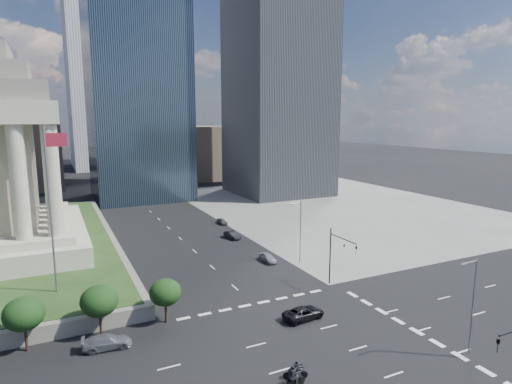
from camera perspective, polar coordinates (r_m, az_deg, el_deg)
ground at (r=135.02m, az=-16.21°, el=-0.40°), size 500.00×500.00×0.00m
sidewalk_ne at (r=115.85m, az=10.51°, el=-1.80°), size 68.00×90.00×0.03m
flagpole at (r=56.16m, az=-25.65°, el=-1.18°), size 2.52×0.24×20.00m
midrise_glass at (r=128.70m, az=-15.57°, el=12.57°), size 26.00×26.00×60.00m
highrise_ne at (r=135.31m, az=3.03°, el=21.30°), size 26.00×28.00×100.00m
building_filler_ne at (r=170.46m, az=-7.42°, el=5.33°), size 20.00×30.00×20.00m
building_filler_nw at (r=161.78m, az=-28.86°, el=5.40°), size 24.00×30.00×28.00m
traffic_signal_ne at (r=59.10m, az=10.91°, el=-7.74°), size 0.30×5.74×8.00m
street_lamp_south at (r=46.37m, az=26.84°, el=-13.07°), size 2.13×0.22×10.00m
street_lamp_north at (r=68.42m, az=5.82°, el=-4.84°), size 2.13×0.22×10.00m
pickup_truck at (r=51.54m, az=6.38°, el=-15.74°), size 5.22×2.76×1.40m
suv_grey at (r=47.89m, az=-19.25°, el=-18.34°), size 2.48×5.02×1.40m
parked_sedan_near at (r=69.92m, az=1.58°, el=-8.73°), size 4.05×1.67×1.38m
parked_sedan_mid at (r=82.96m, az=-3.21°, el=-5.76°), size 4.38×2.08×1.39m
parked_sedan_far at (r=94.41m, az=-4.54°, el=-3.90°), size 3.69×1.54×1.25m
motorcycle_lead at (r=41.17m, az=5.28°, el=-22.56°), size 2.35×1.35×1.69m
motorcycle_trail at (r=39.73m, az=4.76°, el=-23.50°), size 2.93×1.17×2.12m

